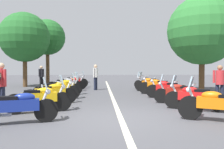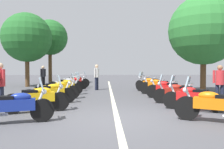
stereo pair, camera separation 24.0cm
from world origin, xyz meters
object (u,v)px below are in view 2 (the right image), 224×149
(motorcycle_left_row_1, at_px, (38,98))
(bystander_2, at_px, (43,75))
(motorcycle_left_row_4, at_px, (64,86))
(roadside_tree_1, at_px, (204,30))
(motorcycle_right_row_4, at_px, (159,86))
(motorcycle_left_row_3, at_px, (57,89))
(motorcycle_right_row_3, at_px, (167,89))
(bystander_3, at_px, (220,81))
(motorcycle_right_row_6, at_px, (150,83))
(roadside_tree_0, at_px, (50,38))
(motorcycle_left_row_2, at_px, (50,93))
(bystander_0, at_px, (97,75))
(motorcycle_left_row_5, at_px, (66,84))
(motorcycle_right_row_1, at_px, (193,97))
(motorcycle_left_row_6, at_px, (73,83))
(bystander_1, at_px, (0,82))
(motorcycle_left_row_7, at_px, (76,81))
(motorcycle_right_row_5, at_px, (151,84))
(motorcycle_right_row_2, at_px, (179,93))
(roadside_tree_2, at_px, (27,38))
(motorcycle_left_row_0, at_px, (15,106))

(motorcycle_left_row_1, relative_size, bystander_2, 1.26)
(motorcycle_left_row_4, xyz_separation_m, bystander_2, (4.06, 2.24, 0.47))
(roadside_tree_1, bearing_deg, motorcycle_left_row_1, 124.31)
(motorcycle_right_row_4, bearing_deg, motorcycle_left_row_3, 48.58)
(motorcycle_right_row_3, height_order, motorcycle_right_row_4, motorcycle_right_row_4)
(motorcycle_left_row_3, height_order, bystander_3, bystander_3)
(motorcycle_right_row_3, bearing_deg, motorcycle_right_row_6, -70.20)
(motorcycle_right_row_6, height_order, roadside_tree_0, roadside_tree_0)
(motorcycle_right_row_6, distance_m, bystander_2, 7.54)
(motorcycle_left_row_2, relative_size, bystander_0, 1.20)
(roadside_tree_0, bearing_deg, motorcycle_left_row_5, -158.81)
(roadside_tree_1, bearing_deg, motorcycle_right_row_1, 152.74)
(motorcycle_left_row_6, relative_size, bystander_1, 1.18)
(motorcycle_left_row_2, height_order, motorcycle_left_row_7, motorcycle_left_row_7)
(motorcycle_left_row_3, relative_size, motorcycle_right_row_4, 1.09)
(motorcycle_right_row_5, bearing_deg, bystander_2, 10.87)
(motorcycle_right_row_5, bearing_deg, motorcycle_right_row_4, 121.52)
(motorcycle_right_row_2, bearing_deg, bystander_2, -22.20)
(motorcycle_left_row_2, distance_m, motorcycle_right_row_1, 5.39)
(motorcycle_right_row_1, bearing_deg, motorcycle_right_row_6, -59.74)
(motorcycle_left_row_5, distance_m, roadside_tree_2, 6.28)
(motorcycle_right_row_2, bearing_deg, roadside_tree_2, -21.75)
(motorcycle_right_row_6, relative_size, bystander_0, 1.14)
(motorcycle_left_row_3, relative_size, roadside_tree_0, 0.36)
(motorcycle_left_row_3, bearing_deg, motorcycle_right_row_6, 26.39)
(motorcycle_left_row_1, xyz_separation_m, motorcycle_right_row_2, (1.47, -5.15, -0.01))
(roadside_tree_2, bearing_deg, motorcycle_left_row_6, -122.86)
(motorcycle_left_row_5, relative_size, motorcycle_left_row_6, 1.08)
(motorcycle_left_row_5, xyz_separation_m, motorcycle_left_row_7, (2.86, -0.19, 0.00))
(motorcycle_left_row_0, height_order, motorcycle_right_row_5, motorcycle_right_row_5)
(motorcycle_left_row_1, distance_m, bystander_1, 1.64)
(motorcycle_left_row_4, bearing_deg, roadside_tree_2, 101.01)
(motorcycle_left_row_6, height_order, motorcycle_right_row_3, motorcycle_right_row_3)
(bystander_1, bearing_deg, motorcycle_right_row_4, -20.46)
(motorcycle_right_row_4, bearing_deg, motorcycle_left_row_6, 1.48)
(motorcycle_left_row_6, bearing_deg, motorcycle_left_row_5, -126.06)
(motorcycle_right_row_4, bearing_deg, bystander_0, -6.56)
(motorcycle_right_row_6, bearing_deg, bystander_3, 133.32)
(motorcycle_left_row_2, relative_size, motorcycle_right_row_5, 1.09)
(motorcycle_left_row_4, bearing_deg, bystander_3, -48.08)
(motorcycle_left_row_3, distance_m, motorcycle_right_row_1, 5.95)
(motorcycle_left_row_4, height_order, motorcycle_right_row_6, motorcycle_left_row_4)
(motorcycle_right_row_4, bearing_deg, motorcycle_right_row_1, 123.24)
(motorcycle_left_row_3, distance_m, bystander_3, 7.03)
(motorcycle_left_row_5, relative_size, bystander_0, 1.24)
(motorcycle_left_row_4, relative_size, bystander_1, 1.22)
(motorcycle_right_row_5, xyz_separation_m, motorcycle_right_row_6, (1.44, -0.21, -0.01))
(motorcycle_left_row_4, xyz_separation_m, motorcycle_right_row_6, (3.08, -5.22, -0.00))
(motorcycle_left_row_0, bearing_deg, bystander_3, 7.33)
(motorcycle_right_row_1, height_order, bystander_2, bystander_2)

